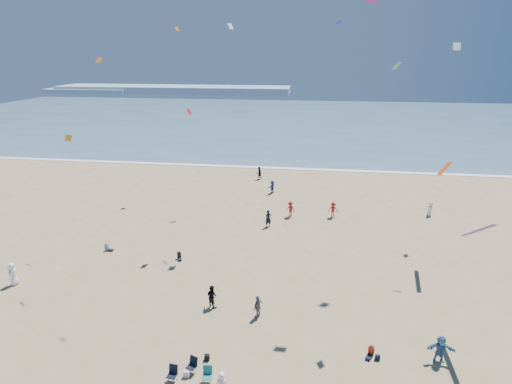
# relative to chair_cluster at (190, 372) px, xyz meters

# --- Properties ---
(ground) EXTENTS (220.00, 220.00, 0.00)m
(ground) POSITION_rel_chair_cluster_xyz_m (0.67, 0.13, -0.50)
(ground) COLOR tan
(ground) RESTS_ON ground
(ocean) EXTENTS (220.00, 100.00, 0.06)m
(ocean) POSITION_rel_chair_cluster_xyz_m (0.67, 95.13, -0.47)
(ocean) COLOR #476B84
(ocean) RESTS_ON ground
(surf_line) EXTENTS (220.00, 1.20, 0.08)m
(surf_line) POSITION_rel_chair_cluster_xyz_m (0.67, 45.13, -0.46)
(surf_line) COLOR white
(surf_line) RESTS_ON ground
(headland_far) EXTENTS (110.00, 20.00, 3.20)m
(headland_far) POSITION_rel_chair_cluster_xyz_m (-59.33, 170.13, 1.10)
(headland_far) COLOR #7A8EA8
(headland_far) RESTS_ON ground
(headland_near) EXTENTS (40.00, 14.00, 2.00)m
(headland_near) POSITION_rel_chair_cluster_xyz_m (-99.33, 165.13, 0.50)
(headland_near) COLOR #7A8EA8
(headland_near) RESTS_ON ground
(standing_flyers) EXTENTS (37.88, 45.16, 1.92)m
(standing_flyers) POSITION_rel_chair_cluster_xyz_m (3.54, 17.40, 0.39)
(standing_flyers) COLOR white
(standing_flyers) RESTS_ON ground
(seated_group) EXTENTS (23.85, 21.89, 0.84)m
(seated_group) POSITION_rel_chair_cluster_xyz_m (0.89, 3.67, -0.08)
(seated_group) COLOR silver
(seated_group) RESTS_ON ground
(chair_cluster) EXTENTS (2.66, 1.52, 1.00)m
(chair_cluster) POSITION_rel_chair_cluster_xyz_m (0.00, 0.00, 0.00)
(chair_cluster) COLOR black
(chair_cluster) RESTS_ON ground
(white_tote) EXTENTS (0.35, 0.20, 0.40)m
(white_tote) POSITION_rel_chair_cluster_xyz_m (-0.28, 0.13, -0.30)
(white_tote) COLOR silver
(white_tote) RESTS_ON ground
(black_backpack) EXTENTS (0.30, 0.22, 0.38)m
(black_backpack) POSITION_rel_chair_cluster_xyz_m (0.56, 1.61, -0.31)
(black_backpack) COLOR black
(black_backpack) RESTS_ON ground
(navy_bag) EXTENTS (0.28, 0.18, 0.34)m
(navy_bag) POSITION_rel_chair_cluster_xyz_m (10.86, 3.05, -0.33)
(navy_bag) COLOR black
(navy_bag) RESTS_ON ground
(kites_aloft) EXTENTS (38.46, 44.22, 26.48)m
(kites_aloft) POSITION_rel_chair_cluster_xyz_m (10.38, 13.61, 14.62)
(kites_aloft) COLOR green
(kites_aloft) RESTS_ON ground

